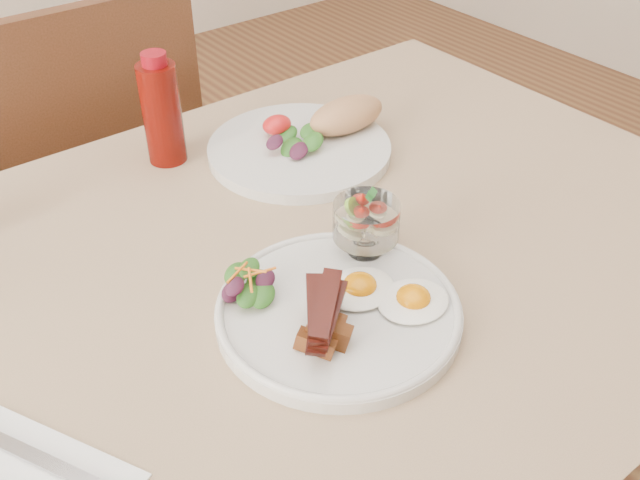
% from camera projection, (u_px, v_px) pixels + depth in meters
% --- Properties ---
extents(table, '(1.33, 0.88, 0.75)m').
position_uv_depth(table, '(273.00, 323.00, 0.93)').
color(table, brown).
rests_on(table, ground).
extents(chair_far, '(0.42, 0.42, 0.93)m').
position_uv_depth(chair_far, '(88.00, 191.00, 1.44)').
color(chair_far, brown).
rests_on(chair_far, ground).
extents(main_plate, '(0.28, 0.28, 0.02)m').
position_uv_depth(main_plate, '(338.00, 312.00, 0.81)').
color(main_plate, silver).
rests_on(main_plate, table).
extents(fried_eggs, '(0.14, 0.16, 0.02)m').
position_uv_depth(fried_eggs, '(386.00, 293.00, 0.81)').
color(fried_eggs, white).
rests_on(fried_eggs, main_plate).
extents(bacon_potato_pile, '(0.09, 0.09, 0.05)m').
position_uv_depth(bacon_potato_pile, '(324.00, 322.00, 0.75)').
color(bacon_potato_pile, brown).
rests_on(bacon_potato_pile, main_plate).
extents(side_salad, '(0.07, 0.06, 0.04)m').
position_uv_depth(side_salad, '(249.00, 286.00, 0.81)').
color(side_salad, '#184913').
rests_on(side_salad, main_plate).
extents(fruit_cup, '(0.08, 0.08, 0.08)m').
position_uv_depth(fruit_cup, '(366.00, 221.00, 0.86)').
color(fruit_cup, white).
rests_on(fruit_cup, main_plate).
extents(second_plate, '(0.31, 0.28, 0.07)m').
position_uv_depth(second_plate, '(311.00, 139.00, 1.11)').
color(second_plate, silver).
rests_on(second_plate, table).
extents(ketchup_bottle, '(0.06, 0.06, 0.17)m').
position_uv_depth(ketchup_bottle, '(162.00, 112.00, 1.05)').
color(ketchup_bottle, '#540904').
rests_on(ketchup_bottle, table).
extents(hot_sauce_bottle, '(0.05, 0.05, 0.13)m').
position_uv_depth(hot_sauce_bottle, '(164.00, 118.00, 1.07)').
color(hot_sauce_bottle, '#540904').
rests_on(hot_sauce_bottle, table).
extents(napkin_cutlery, '(0.19, 0.23, 0.01)m').
position_uv_depth(napkin_cutlery, '(26.00, 479.00, 0.64)').
color(napkin_cutlery, white).
rests_on(napkin_cutlery, table).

